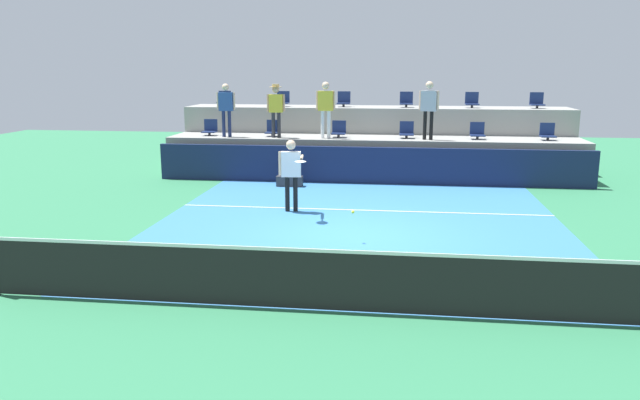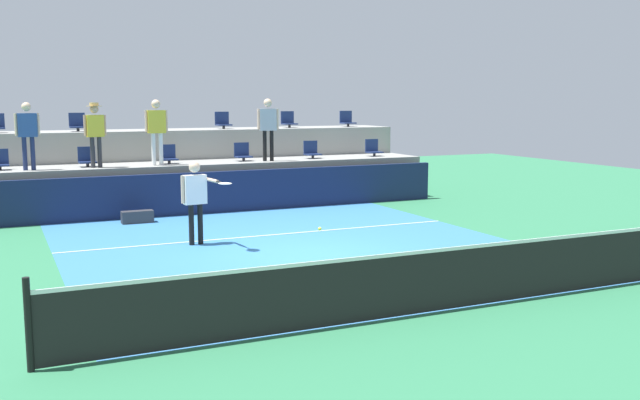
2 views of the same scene
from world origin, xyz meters
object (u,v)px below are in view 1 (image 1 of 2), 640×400
stadium_chair_upper_mid_left (344,100)px  stadium_chair_upper_right (472,101)px  stadium_chair_lower_far_left (210,129)px  stadium_chair_lower_mid_left (339,130)px  stadium_chair_lower_far_right (548,133)px  spectator_in_grey (326,104)px  stadium_chair_lower_right (477,132)px  spectator_with_hat (276,105)px  stadium_chair_lower_mid_right (407,131)px  spectator_leaning_on_rail (226,105)px  tennis_ball (353,212)px  stadium_chair_upper_left (283,100)px  spectator_in_white (429,104)px  stadium_chair_upper_far_left (224,100)px  tennis_player (291,168)px  stadium_chair_upper_mid_right (406,101)px  stadium_chair_upper_far_right (537,102)px  equipment_bag (290,181)px  stadium_chair_lower_left (273,129)px

stadium_chair_upper_mid_left → stadium_chair_upper_right: bearing=0.0°
stadium_chair_lower_far_left → stadium_chair_lower_mid_left: (4.23, 0.00, 0.00)m
stadium_chair_lower_far_left → stadium_chair_upper_right: (8.52, 1.80, 0.85)m
stadium_chair_lower_far_right → spectator_in_grey: size_ratio=0.30×
stadium_chair_lower_right → spectator_with_hat: (-6.25, -0.38, 0.80)m
stadium_chair_lower_mid_right → stadium_chair_upper_mid_left: (-2.15, 1.80, 0.85)m
stadium_chair_lower_far_left → stadium_chair_lower_far_right: (10.62, 0.00, 0.00)m
spectator_leaning_on_rail → stadium_chair_lower_mid_right: bearing=3.9°
stadium_chair_lower_right → tennis_ball: bearing=-113.0°
stadium_chair_upper_left → stadium_chair_upper_right: bearing=0.0°
spectator_in_grey → spectator_in_white: bearing=-0.0°
stadium_chair_lower_mid_right → spectator_with_hat: spectator_with_hat is taller
stadium_chair_lower_mid_left → spectator_leaning_on_rail: 3.66m
spectator_leaning_on_rail → tennis_ball: bearing=-57.7°
stadium_chair_upper_far_left → stadium_chair_upper_left: size_ratio=1.00×
stadium_chair_upper_left → spectator_in_white: spectator_in_white is taller
stadium_chair_upper_left → tennis_ball: size_ratio=7.65×
spectator_leaning_on_rail → tennis_player: bearing=-58.5°
tennis_player → spectator_in_white: size_ratio=0.98×
stadium_chair_upper_mid_right → spectator_in_grey: size_ratio=0.30×
stadium_chair_upper_right → spectator_with_hat: spectator_with_hat is taller
tennis_player → stadium_chair_upper_far_right: bearing=44.9°
stadium_chair_lower_far_left → spectator_in_grey: 3.96m
stadium_chair_upper_far_right → spectator_in_white: (-3.62, -2.18, 0.01)m
tennis_player → spectator_leaning_on_rail: spectator_leaning_on_rail is taller
stadium_chair_upper_left → stadium_chair_lower_mid_left: bearing=-40.1°
spectator_with_hat → spectator_in_grey: 1.57m
spectator_in_white → equipment_bag: (-4.02, -1.59, -2.17)m
stadium_chair_upper_far_left → stadium_chair_lower_right: bearing=-11.9°
stadium_chair_lower_left → tennis_ball: size_ratio=7.65×
stadium_chair_upper_left → spectator_in_grey: 2.81m
stadium_chair_upper_far_left → stadium_chair_upper_far_right: (10.63, 0.00, 0.00)m
tennis_player → tennis_ball: 3.01m
stadium_chair_upper_far_right → spectator_with_hat: size_ratio=0.31×
stadium_chair_lower_mid_left → spectator_in_white: spectator_in_white is taller
stadium_chair_lower_right → tennis_ball: stadium_chair_lower_right is taller
stadium_chair_upper_mid_left → spectator_with_hat: spectator_with_hat is taller
stadium_chair_upper_far_left → spectator_in_white: size_ratio=0.29×
equipment_bag → stadium_chair_lower_mid_left: bearing=57.7°
tennis_ball → spectator_leaning_on_rail: bearing=122.3°
stadium_chair_lower_right → spectator_leaning_on_rail: 7.90m
stadium_chair_lower_mid_left → stadium_chair_upper_far_right: 6.69m
stadium_chair_lower_far_right → spectator_in_grey: spectator_in_grey is taller
stadium_chair_lower_far_right → stadium_chair_upper_far_left: 10.81m
stadium_chair_lower_far_left → stadium_chair_upper_far_right: stadium_chair_upper_far_right is taller
stadium_chair_lower_mid_left → stadium_chair_upper_left: stadium_chair_upper_left is taller
spectator_in_white → stadium_chair_upper_mid_right: bearing=106.8°
stadium_chair_lower_left → equipment_bag: (0.89, -1.97, -1.31)m
spectator_with_hat → spectator_in_white: bearing=0.0°
spectator_in_grey → stadium_chair_lower_right: bearing=4.7°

